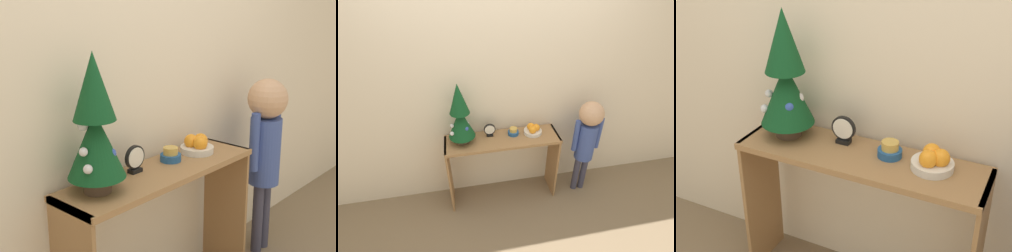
# 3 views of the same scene
# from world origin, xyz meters

# --- Properties ---
(back_wall) EXTENTS (7.00, 0.05, 2.50)m
(back_wall) POSITION_xyz_m (0.00, 0.37, 1.25)
(back_wall) COLOR beige
(back_wall) RESTS_ON ground_plane
(console_table) EXTENTS (1.14, 0.33, 0.79)m
(console_table) POSITION_xyz_m (0.00, 0.16, 0.60)
(console_table) COLOR olive
(console_table) RESTS_ON ground_plane
(mini_tree) EXTENTS (0.25, 0.25, 0.62)m
(mini_tree) POSITION_xyz_m (-0.39, 0.19, 1.09)
(mini_tree) COLOR #4C3828
(mini_tree) RESTS_ON console_table
(fruit_bowl) EXTENTS (0.18, 0.18, 0.10)m
(fruit_bowl) POSITION_xyz_m (0.32, 0.20, 0.83)
(fruit_bowl) COLOR silver
(fruit_bowl) RESTS_ON console_table
(singing_bowl) EXTENTS (0.11, 0.11, 0.07)m
(singing_bowl) POSITION_xyz_m (0.12, 0.21, 0.82)
(singing_bowl) COLOR #235189
(singing_bowl) RESTS_ON console_table
(desk_clock) EXTENTS (0.12, 0.04, 0.14)m
(desk_clock) POSITION_xyz_m (-0.12, 0.23, 0.86)
(desk_clock) COLOR black
(desk_clock) RESTS_ON console_table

